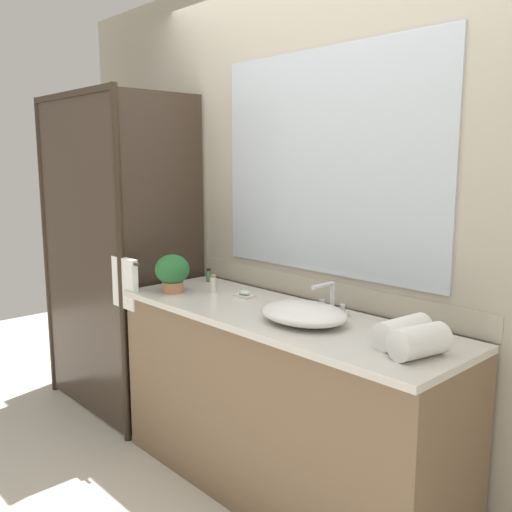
# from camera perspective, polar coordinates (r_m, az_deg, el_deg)

# --- Properties ---
(ground_plane) EXTENTS (8.00, 8.00, 0.00)m
(ground_plane) POSITION_cam_1_polar(r_m,az_deg,el_deg) (2.98, 2.13, -22.72)
(ground_plane) COLOR beige
(wall_back_with_mirror) EXTENTS (4.40, 0.06, 2.60)m
(wall_back_with_mirror) POSITION_cam_1_polar(r_m,az_deg,el_deg) (2.79, 7.31, 3.62)
(wall_back_with_mirror) COLOR #B2A893
(wall_back_with_mirror) RESTS_ON ground_plane
(vanity_cabinet) EXTENTS (1.80, 0.58, 0.90)m
(vanity_cabinet) POSITION_cam_1_polar(r_m,az_deg,el_deg) (2.77, 2.33, -14.76)
(vanity_cabinet) COLOR brown
(vanity_cabinet) RESTS_ON ground_plane
(shower_enclosure) EXTENTS (1.20, 0.59, 2.00)m
(shower_enclosure) POSITION_cam_1_polar(r_m,az_deg,el_deg) (3.49, -14.99, -0.11)
(shower_enclosure) COLOR #2D2319
(shower_enclosure) RESTS_ON ground_plane
(sink_basin) EXTENTS (0.42, 0.32, 0.08)m
(sink_basin) POSITION_cam_1_polar(r_m,az_deg,el_deg) (2.47, 4.84, -5.79)
(sink_basin) COLOR white
(sink_basin) RESTS_ON vanity_cabinet
(faucet) EXTENTS (0.17, 0.16, 0.16)m
(faucet) POSITION_cam_1_polar(r_m,az_deg,el_deg) (2.60, 7.56, -4.77)
(faucet) COLOR silver
(faucet) RESTS_ON vanity_cabinet
(potted_plant) EXTENTS (0.18, 0.18, 0.21)m
(potted_plant) POSITION_cam_1_polar(r_m,az_deg,el_deg) (3.03, -8.49, -1.55)
(potted_plant) COLOR #B77A51
(potted_plant) RESTS_ON vanity_cabinet
(soap_dish) EXTENTS (0.10, 0.07, 0.04)m
(soap_dish) POSITION_cam_1_polar(r_m,az_deg,el_deg) (2.91, -1.19, -3.91)
(soap_dish) COLOR silver
(soap_dish) RESTS_ON vanity_cabinet
(amenity_bottle_shampoo) EXTENTS (0.03, 0.03, 0.08)m
(amenity_bottle_shampoo) POSITION_cam_1_polar(r_m,az_deg,el_deg) (3.28, -4.81, -1.99)
(amenity_bottle_shampoo) COLOR #4C7056
(amenity_bottle_shampoo) RESTS_ON vanity_cabinet
(amenity_bottle_body_wash) EXTENTS (0.03, 0.03, 0.10)m
(amenity_bottle_body_wash) POSITION_cam_1_polar(r_m,az_deg,el_deg) (3.01, -4.35, -2.87)
(amenity_bottle_body_wash) COLOR silver
(amenity_bottle_body_wash) RESTS_ON vanity_cabinet
(rolled_towel_near_edge) EXTENTS (0.16, 0.24, 0.12)m
(rolled_towel_near_edge) POSITION_cam_1_polar(r_m,az_deg,el_deg) (2.11, 16.24, -8.32)
(rolled_towel_near_edge) COLOR white
(rolled_towel_near_edge) RESTS_ON vanity_cabinet
(rolled_towel_middle) EXTENTS (0.14, 0.25, 0.11)m
(rolled_towel_middle) POSITION_cam_1_polar(r_m,az_deg,el_deg) (2.22, 14.63, -7.45)
(rolled_towel_middle) COLOR white
(rolled_towel_middle) RESTS_ON vanity_cabinet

